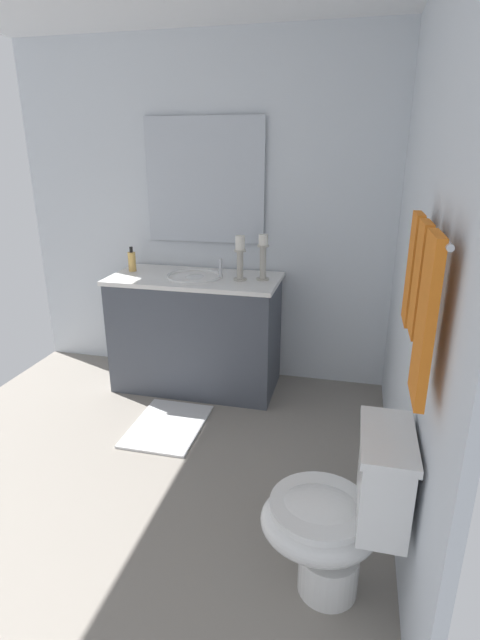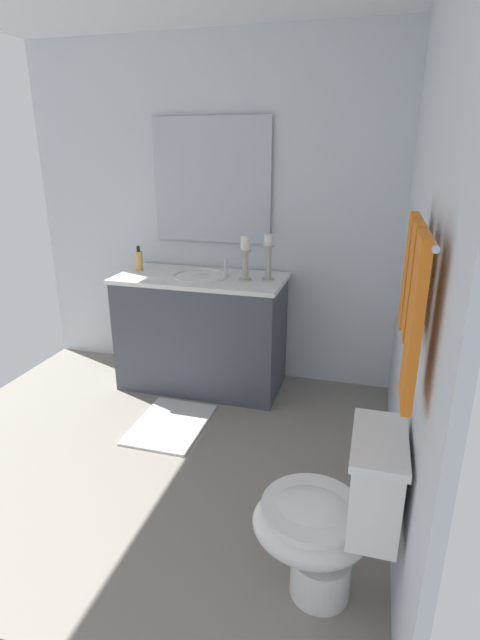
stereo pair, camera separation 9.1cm
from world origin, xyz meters
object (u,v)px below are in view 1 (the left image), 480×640
object	(u,v)px
sink_basin	(195,282)
candle_holder_short	(240,257)
toilet	(337,516)
vanity_cabinet	(196,332)
towel_bar	(433,228)
bath_mat	(168,426)
towel_near_vanity	(413,269)
towel_near_corner	(426,320)
soap_bottle	(132,261)
mirror	(204,181)
candle_holder_tall	(263,256)
towel_center	(420,280)

from	to	relation	value
sink_basin	candle_holder_short	distance (m)	0.39
toilet	sink_basin	bearing A→B (deg)	-145.72
vanity_cabinet	toilet	world-z (taller)	vanity_cabinet
towel_bar	bath_mat	world-z (taller)	towel_bar
candle_holder_short	towel_near_vanity	bearing A→B (deg)	37.76
candle_holder_short	towel_bar	bearing A→B (deg)	33.67
towel_near_corner	bath_mat	distance (m)	2.10
soap_bottle	bath_mat	size ratio (longest dim) A/B	0.30
vanity_cabinet	mirror	world-z (taller)	mirror
candle_holder_tall	towel_near_vanity	world-z (taller)	towel_near_vanity
towel_center	bath_mat	xyz separation A→B (m)	(-0.88, -1.31, -1.27)
soap_bottle	bath_mat	world-z (taller)	soap_bottle
soap_bottle	candle_holder_short	bearing A→B (deg)	85.06
towel_center	bath_mat	bearing A→B (deg)	-123.90
towel_near_vanity	bath_mat	xyz separation A→B (m)	(-0.65, -1.31, -1.26)
vanity_cabinet	towel_near_vanity	size ratio (longest dim) A/B	2.89
towel_near_corner	bath_mat	xyz separation A→B (m)	(-1.11, -1.31, -1.21)
towel_near_vanity	bath_mat	bearing A→B (deg)	-116.35
soap_bottle	towel_near_vanity	size ratio (longest dim) A/B	0.43
toilet	towel_bar	world-z (taller)	towel_bar
sink_basin	candle_holder_tall	bearing A→B (deg)	93.38
toilet	towel_center	xyz separation A→B (m)	(-0.11, 0.20, 0.92)
towel_center	soap_bottle	bearing A→B (deg)	-130.75
vanity_cabinet	soap_bottle	xyz separation A→B (m)	(-0.05, -0.50, 0.49)
vanity_cabinet	bath_mat	distance (m)	0.75
candle_holder_short	toilet	xyz separation A→B (m)	(1.60, 0.77, -0.64)
candle_holder_short	soap_bottle	size ratio (longest dim) A/B	1.70
bath_mat	towel_bar	bearing A→B (deg)	56.46
mirror	toilet	distance (m)	2.46
vanity_cabinet	towel_center	bearing A→B (deg)	40.99
towel_bar	towel_center	size ratio (longest dim) A/B	1.82
vanity_cabinet	candle_holder_short	bearing A→B (deg)	86.83
candle_holder_tall	toilet	world-z (taller)	candle_holder_tall
vanity_cabinet	towel_near_vanity	xyz separation A→B (m)	(1.27, 1.31, 0.84)
vanity_cabinet	bath_mat	bearing A→B (deg)	0.00
soap_bottle	towel_near_vanity	distance (m)	2.27
candle_holder_tall	towel_near_vanity	size ratio (longest dim) A/B	0.75
toilet	bath_mat	bearing A→B (deg)	-131.93
towel_near_vanity	towel_center	distance (m)	0.23
sink_basin	towel_bar	distance (m)	2.10
bath_mat	towel_center	bearing A→B (deg)	56.10
candle_holder_short	bath_mat	size ratio (longest dim) A/B	0.51
vanity_cabinet	candle_holder_short	size ratio (longest dim) A/B	3.95
mirror	towel_bar	bearing A→B (deg)	36.60
vanity_cabinet	soap_bottle	bearing A→B (deg)	-96.13
towel_bar	towel_near_vanity	world-z (taller)	towel_near_vanity
towel_bar	toilet	bearing A→B (deg)	-63.29
candle_holder_tall	towel_near_vanity	distance (m)	1.56
sink_basin	candle_holder_short	world-z (taller)	candle_holder_short
candle_holder_short	candle_holder_tall	bearing A→B (deg)	107.49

